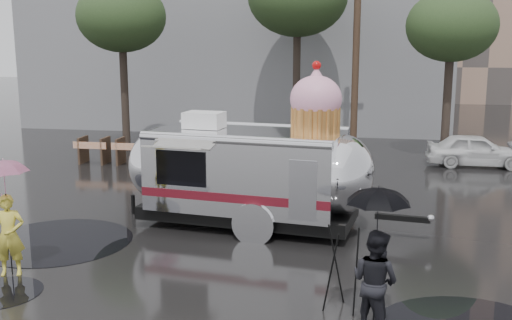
% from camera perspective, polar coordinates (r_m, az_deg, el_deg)
% --- Properties ---
extents(ground, '(120.00, 120.00, 0.00)m').
position_cam_1_polar(ground, '(11.99, -4.65, -11.00)').
color(ground, black).
rests_on(ground, ground).
extents(puddles, '(13.89, 9.67, 0.01)m').
position_cam_1_polar(puddles, '(12.17, -6.35, -10.67)').
color(puddles, black).
rests_on(puddles, ground).
extents(grey_building, '(22.00, 12.00, 13.00)m').
position_cam_1_polar(grey_building, '(35.45, -0.97, 14.43)').
color(grey_building, slate).
rests_on(grey_building, ground).
extents(utility_pole, '(1.60, 0.28, 9.00)m').
position_cam_1_polar(utility_pole, '(24.72, 9.54, 11.30)').
color(utility_pole, '#473323').
rests_on(utility_pole, ground).
extents(tree_left, '(3.64, 3.64, 6.95)m').
position_cam_1_polar(tree_left, '(25.72, -12.70, 13.10)').
color(tree_left, '#382D26').
rests_on(tree_left, ground).
extents(tree_right, '(3.36, 3.36, 6.42)m').
position_cam_1_polar(tree_right, '(23.92, 18.14, 11.96)').
color(tree_right, '#382D26').
rests_on(tree_right, ground).
extents(barricade_row, '(4.30, 0.80, 1.00)m').
position_cam_1_polar(barricade_row, '(22.70, -11.75, 0.84)').
color(barricade_row, '#473323').
rests_on(barricade_row, ground).
extents(airstream_trailer, '(7.71, 3.23, 4.18)m').
position_cam_1_polar(airstream_trailer, '(14.72, -0.41, -0.78)').
color(airstream_trailer, silver).
rests_on(airstream_trailer, ground).
extents(person_left, '(0.68, 0.56, 1.62)m').
position_cam_1_polar(person_left, '(12.73, -22.45, -6.64)').
color(person_left, yellow).
rests_on(person_left, ground).
extents(umbrella_pink, '(1.17, 1.17, 2.35)m').
position_cam_1_polar(umbrella_pink, '(12.45, -22.84, -1.65)').
color(umbrella_pink, pink).
rests_on(umbrella_pink, ground).
extents(person_right, '(0.92, 0.84, 1.68)m').
position_cam_1_polar(person_right, '(9.74, 11.26, -11.28)').
color(person_right, black).
rests_on(person_right, ground).
extents(umbrella_black, '(1.23, 1.23, 2.39)m').
position_cam_1_polar(umbrella_black, '(9.37, 11.53, -4.90)').
color(umbrella_black, black).
rests_on(umbrella_black, ground).
extents(tripod, '(0.59, 0.63, 1.53)m').
position_cam_1_polar(tripod, '(10.37, 8.12, -9.35)').
color(tripod, black).
rests_on(tripod, ground).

